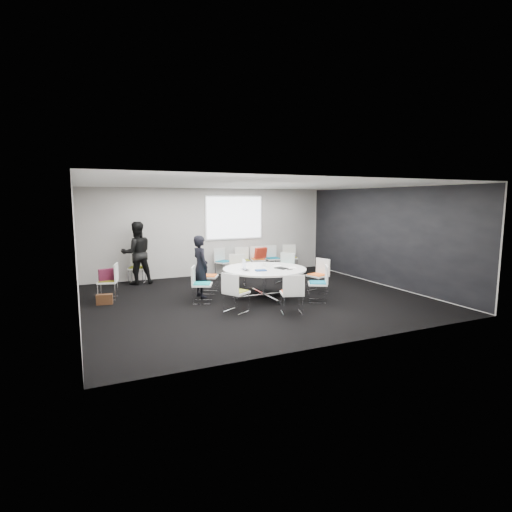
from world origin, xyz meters
name	(u,v)px	position (x,y,z in m)	size (l,w,h in m)	color
room_shell	(259,242)	(0.09, 0.00, 1.40)	(8.08, 7.08, 2.88)	black
conference_table	(265,276)	(0.28, 0.05, 0.52)	(2.09, 2.09, 0.73)	silver
projection_screen	(234,218)	(0.80, 3.46, 1.85)	(1.90, 0.03, 1.35)	white
chair_ring_a	(318,282)	(1.80, -0.06, 0.28)	(0.56, 0.57, 0.88)	silver
chair_ring_b	(285,274)	(1.52, 1.29, 0.28)	(0.63, 0.63, 0.88)	silver
chair_ring_c	(237,276)	(0.15, 1.58, 0.28)	(0.58, 0.58, 0.88)	silver
chair_ring_d	(208,283)	(-0.90, 1.01, 0.28)	(0.61, 0.62, 0.88)	silver
chair_ring_e	(202,291)	(-1.34, 0.12, 0.28)	(0.59, 0.60, 0.88)	silver
chair_ring_f	(236,300)	(-0.90, -0.97, 0.28)	(0.62, 0.62, 0.88)	silver
chair_ring_g	(292,301)	(0.16, -1.57, 0.28)	(0.58, 0.57, 0.88)	silver
chair_ring_h	(318,290)	(1.24, -0.92, 0.28)	(0.61, 0.62, 0.88)	silver
chair_back_a	(224,267)	(0.30, 3.16, 0.28)	(0.60, 0.59, 0.88)	silver
chair_back_b	(243,266)	(0.96, 3.12, 0.28)	(0.53, 0.52, 0.88)	silver
chair_back_c	(258,265)	(1.52, 3.17, 0.28)	(0.56, 0.55, 0.88)	silver
chair_back_d	(272,264)	(2.06, 3.17, 0.28)	(0.47, 0.46, 0.88)	silver
chair_back_e	(290,263)	(2.72, 3.12, 0.28)	(0.57, 0.57, 0.88)	silver
chair_spare_left	(109,288)	(-3.33, 1.40, 0.28)	(0.54, 0.55, 0.88)	silver
chair_person_back	(137,274)	(-2.41, 3.13, 0.28)	(0.59, 0.58, 0.88)	silver
person_main	(201,267)	(-1.20, 0.66, 0.78)	(0.57, 0.37, 1.56)	black
person_back	(137,253)	(-2.42, 2.97, 0.91)	(0.88, 0.69, 1.82)	black
laptop	(247,270)	(-0.22, 0.00, 0.74)	(0.29, 0.19, 0.02)	#333338
laptop_lid	(244,264)	(-0.25, 0.11, 0.86)	(0.30, 0.02, 0.22)	silver
notebook_black	(281,268)	(0.64, -0.15, 0.74)	(0.22, 0.30, 0.02)	black
tablet_folio	(261,270)	(0.04, -0.24, 0.74)	(0.26, 0.20, 0.03)	navy
papers_right	(277,266)	(0.72, 0.26, 0.73)	(0.30, 0.21, 0.00)	white
papers_front	(290,268)	(0.91, -0.13, 0.73)	(0.30, 0.21, 0.00)	white
cup	(264,265)	(0.39, 0.30, 0.78)	(0.08, 0.08, 0.09)	white
phone	(290,269)	(0.76, -0.38, 0.73)	(0.14, 0.07, 0.01)	black
maroon_bag	(107,274)	(-3.34, 1.41, 0.62)	(0.40, 0.14, 0.28)	#55162D
brown_bag	(105,299)	(-3.46, 0.92, 0.12)	(0.36, 0.16, 0.24)	#412614
red_jacket	(261,253)	(1.52, 2.94, 0.70)	(0.44, 0.10, 0.35)	#AC2515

